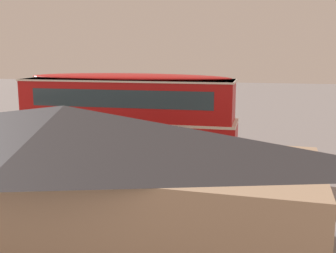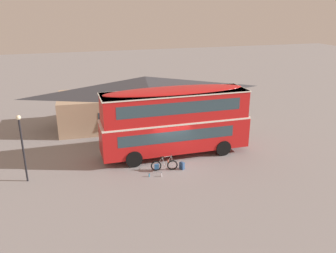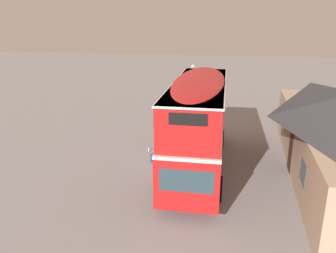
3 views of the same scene
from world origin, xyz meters
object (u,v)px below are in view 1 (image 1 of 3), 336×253
double_decker_bus (128,119)px  touring_bicycle (169,155)px  water_bottle_blue_sports (191,158)px  water_bottle_clear_plastic (178,157)px  backpack_on_ground (148,155)px

double_decker_bus → touring_bicycle: 3.55m
double_decker_bus → water_bottle_blue_sports: (-2.57, -2.86, -2.54)m
water_bottle_clear_plastic → water_bottle_blue_sports: bearing=166.3°
touring_bicycle → backpack_on_ground: touring_bicycle is taller
backpack_on_ground → double_decker_bus: bearing=83.1°
backpack_on_ground → water_bottle_blue_sports: backpack_on_ground is taller
backpack_on_ground → water_bottle_blue_sports: bearing=-169.2°
water_bottle_clear_plastic → water_bottle_blue_sports: 0.74m
backpack_on_ground → water_bottle_blue_sports: 2.32m
water_bottle_blue_sports → water_bottle_clear_plastic: bearing=-13.7°
double_decker_bus → touring_bicycle: (-1.50, -2.29, -2.27)m
backpack_on_ground → water_bottle_clear_plastic: backpack_on_ground is taller
backpack_on_ground → water_bottle_clear_plastic: 1.68m
double_decker_bus → water_bottle_clear_plastic: double_decker_bus is taller
water_bottle_clear_plastic → water_bottle_blue_sports: size_ratio=1.06×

